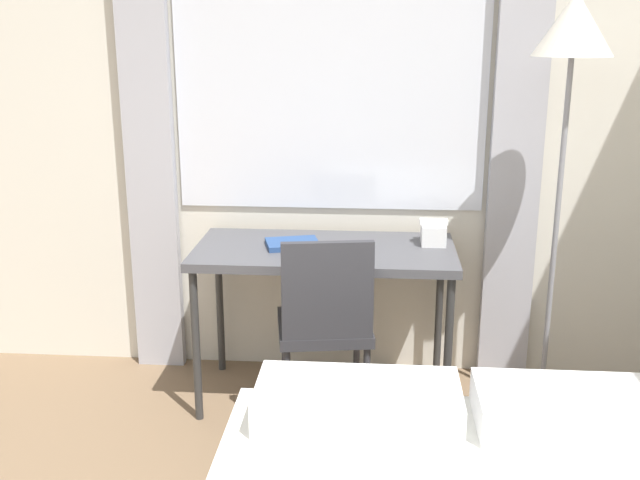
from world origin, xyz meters
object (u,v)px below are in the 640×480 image
(book, at_px, (293,243))
(desk, at_px, (325,261))
(telephone, at_px, (433,233))
(standing_lamp, at_px, (571,59))
(desk_chair, at_px, (325,319))

(book, bearing_deg, desk, -3.04)
(desk, relative_size, telephone, 8.30)
(desk, relative_size, book, 4.33)
(telephone, bearing_deg, standing_lamp, -17.33)
(standing_lamp, xyz_separation_m, book, (-1.15, 0.07, -0.83))
(standing_lamp, relative_size, book, 6.78)
(telephone, relative_size, book, 0.52)
(desk, distance_m, standing_lamp, 1.35)
(book, bearing_deg, desk_chair, -57.18)
(telephone, distance_m, book, 0.65)
(desk, height_order, standing_lamp, standing_lamp)
(desk, xyz_separation_m, telephone, (0.49, 0.10, 0.12))
(standing_lamp, bearing_deg, telephone, 162.67)
(telephone, bearing_deg, desk, -168.60)
(desk_chair, height_order, telephone, desk_chair)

